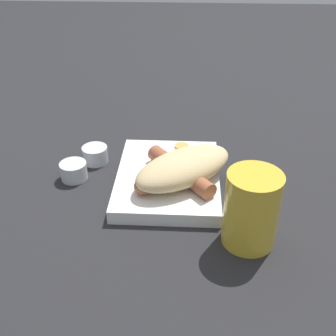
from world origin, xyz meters
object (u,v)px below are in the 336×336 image
object	(u,v)px
condiment_cup_far	(74,172)
drink_glass	(251,209)
bread_roll	(184,167)
condiment_cup_near	(95,155)
food_tray	(168,178)
sausage	(180,171)

from	to	relation	value
condiment_cup_far	drink_glass	xyz separation A→B (m)	(0.15, 0.29, 0.04)
bread_roll	condiment_cup_near	distance (m)	0.19
food_tray	sausage	world-z (taller)	sausage
bread_roll	drink_glass	bearing A→B (deg)	39.43
bread_roll	drink_glass	distance (m)	0.15
sausage	condiment_cup_near	distance (m)	0.18
bread_roll	drink_glass	xyz separation A→B (m)	(0.12, 0.10, 0.01)
condiment_cup_far	drink_glass	bearing A→B (deg)	63.44
sausage	condiment_cup_near	bearing A→B (deg)	-116.42
condiment_cup_far	drink_glass	world-z (taller)	drink_glass
food_tray	condiment_cup_near	world-z (taller)	condiment_cup_near
food_tray	condiment_cup_far	bearing A→B (deg)	-93.22
food_tray	sausage	distance (m)	0.04
drink_glass	food_tray	bearing A→B (deg)	-137.77
food_tray	bread_roll	xyz separation A→B (m)	(0.02, 0.03, 0.04)
condiment_cup_near	drink_glass	world-z (taller)	drink_glass
sausage	condiment_cup_near	size ratio (longest dim) A/B	3.06
food_tray	bread_roll	bearing A→B (deg)	55.19
food_tray	drink_glass	bearing A→B (deg)	42.23
food_tray	condiment_cup_far	world-z (taller)	condiment_cup_far
food_tray	condiment_cup_near	xyz separation A→B (m)	(-0.07, -0.14, 0.00)
condiment_cup_near	drink_glass	size ratio (longest dim) A/B	0.42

